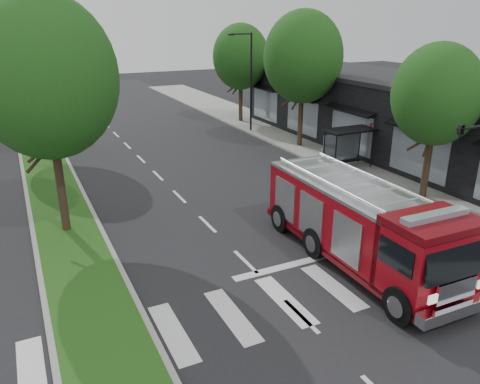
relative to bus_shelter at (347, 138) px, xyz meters
name	(u,v)px	position (x,y,z in m)	size (l,w,h in m)	color
ground	(246,262)	(-11.20, -8.15, -2.04)	(140.00, 140.00, 0.00)	black
sidewalk_right	(343,158)	(1.30, 1.85, -1.96)	(5.00, 80.00, 0.15)	gray
median	(45,162)	(-17.20, 9.85, -1.96)	(3.00, 50.00, 0.15)	gray
storefront_row	(397,117)	(5.80, 1.85, 0.46)	(8.00, 30.00, 5.00)	black
bus_shelter	(347,138)	(0.00, 0.00, 0.00)	(3.20, 1.60, 2.61)	black
tree_right_near	(437,95)	(0.30, -6.15, 3.47)	(4.40, 4.40, 8.05)	black
tree_right_mid	(303,57)	(0.30, 5.85, 4.45)	(5.60, 5.60, 9.72)	black
tree_right_far	(241,57)	(0.30, 15.85, 3.80)	(5.00, 5.00, 8.73)	black
tree_median_near	(45,78)	(-17.20, -2.15, 4.77)	(5.80, 5.80, 10.16)	black
tree_median_far	(28,60)	(-17.20, 11.85, 4.45)	(5.60, 5.60, 9.72)	black
streetlight_right_far	(249,78)	(-0.85, 11.85, 2.44)	(2.11, 0.20, 8.00)	black
fire_engine	(360,223)	(-7.22, -9.99, -0.41)	(3.18, 9.85, 3.40)	#54040A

